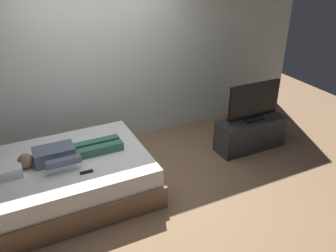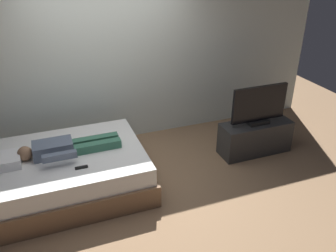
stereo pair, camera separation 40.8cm
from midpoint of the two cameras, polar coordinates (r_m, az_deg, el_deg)
ground_plane at (r=4.79m, az=-2.64°, el=-9.83°), size 10.00×10.00×0.00m
back_wall at (r=5.53m, az=-3.74°, el=11.62°), size 6.40×0.10×2.80m
bed at (r=4.72m, az=-13.90°, el=-7.45°), size 2.08×1.53×0.54m
person at (r=4.55m, az=-14.08°, el=-3.54°), size 1.26×0.46×0.18m
remote at (r=4.26m, az=-11.19°, el=-6.67°), size 0.15×0.04×0.02m
tv_stand at (r=5.62m, az=15.94°, el=-1.85°), size 1.10×0.40×0.50m
tv at (r=5.39m, az=16.66°, el=3.12°), size 0.88×0.20×0.59m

